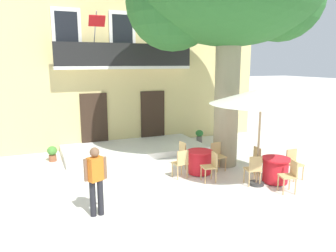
{
  "coord_description": "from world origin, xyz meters",
  "views": [
    {
      "loc": [
        -3.07,
        -8.37,
        3.56
      ],
      "look_at": [
        1.36,
        2.06,
        1.3
      ],
      "focal_mm": 34.37,
      "sensor_mm": 36.0,
      "label": 1
    }
  ],
  "objects_px": {
    "cafe_table_near_tree": "(200,162)",
    "pedestrian_near_entrance": "(96,178)",
    "cafe_chair_near_tree_2": "(217,154)",
    "cafe_chair_middle_1": "(260,159)",
    "cafe_table_middle": "(275,170)",
    "cafe_chair_middle_2": "(254,168)",
    "cafe_chair_middle_0": "(293,162)",
    "ground_planter_right": "(199,136)",
    "cafe_chair_near_tree_1": "(211,165)",
    "cafe_chair_middle_3": "(290,174)",
    "cafe_chair_near_tree_3": "(185,153)",
    "cafe_chair_near_tree_0": "(181,162)",
    "ground_planter_left": "(52,153)",
    "cafe_umbrella": "(261,97)"
  },
  "relations": [
    {
      "from": "cafe_table_middle",
      "to": "cafe_chair_near_tree_2",
      "type": "bearing_deg",
      "value": 119.42
    },
    {
      "from": "cafe_chair_middle_1",
      "to": "cafe_chair_middle_3",
      "type": "relative_size",
      "value": 1.0
    },
    {
      "from": "cafe_chair_middle_2",
      "to": "cafe_chair_near_tree_0",
      "type": "bearing_deg",
      "value": 141.24
    },
    {
      "from": "cafe_chair_near_tree_2",
      "to": "cafe_chair_middle_1",
      "type": "height_order",
      "value": "same"
    },
    {
      "from": "cafe_chair_near_tree_1",
      "to": "cafe_table_middle",
      "type": "relative_size",
      "value": 1.05
    },
    {
      "from": "cafe_chair_middle_0",
      "to": "ground_planter_left",
      "type": "bearing_deg",
      "value": 144.64
    },
    {
      "from": "cafe_table_near_tree",
      "to": "ground_planter_left",
      "type": "height_order",
      "value": "cafe_table_near_tree"
    },
    {
      "from": "cafe_chair_near_tree_2",
      "to": "cafe_umbrella",
      "type": "distance_m",
      "value": 2.68
    },
    {
      "from": "cafe_chair_near_tree_1",
      "to": "pedestrian_near_entrance",
      "type": "distance_m",
      "value": 3.71
    },
    {
      "from": "cafe_chair_near_tree_3",
      "to": "cafe_chair_middle_3",
      "type": "height_order",
      "value": "same"
    },
    {
      "from": "cafe_chair_middle_1",
      "to": "cafe_chair_middle_3",
      "type": "height_order",
      "value": "same"
    },
    {
      "from": "cafe_chair_near_tree_0",
      "to": "cafe_table_middle",
      "type": "relative_size",
      "value": 1.05
    },
    {
      "from": "cafe_chair_near_tree_0",
      "to": "pedestrian_near_entrance",
      "type": "distance_m",
      "value": 3.25
    },
    {
      "from": "cafe_chair_middle_1",
      "to": "ground_planter_right",
      "type": "bearing_deg",
      "value": 87.75
    },
    {
      "from": "cafe_chair_near_tree_1",
      "to": "cafe_chair_middle_2",
      "type": "relative_size",
      "value": 1.0
    },
    {
      "from": "pedestrian_near_entrance",
      "to": "cafe_chair_near_tree_3",
      "type": "bearing_deg",
      "value": 34.22
    },
    {
      "from": "pedestrian_near_entrance",
      "to": "cafe_chair_near_tree_1",
      "type": "bearing_deg",
      "value": 13.37
    },
    {
      "from": "cafe_chair_near_tree_3",
      "to": "ground_planter_left",
      "type": "bearing_deg",
      "value": 148.28
    },
    {
      "from": "cafe_chair_near_tree_2",
      "to": "ground_planter_right",
      "type": "xyz_separation_m",
      "value": [
        1.15,
        3.37,
        -0.19
      ]
    },
    {
      "from": "cafe_chair_near_tree_0",
      "to": "cafe_chair_near_tree_3",
      "type": "relative_size",
      "value": 1.0
    },
    {
      "from": "cafe_chair_middle_0",
      "to": "cafe_chair_middle_3",
      "type": "relative_size",
      "value": 1.0
    },
    {
      "from": "cafe_chair_near_tree_1",
      "to": "cafe_chair_middle_0",
      "type": "height_order",
      "value": "same"
    },
    {
      "from": "cafe_chair_near_tree_0",
      "to": "cafe_chair_middle_2",
      "type": "xyz_separation_m",
      "value": [
        1.7,
        -1.36,
        0.0
      ]
    },
    {
      "from": "cafe_chair_middle_0",
      "to": "ground_planter_right",
      "type": "distance_m",
      "value": 5.05
    },
    {
      "from": "cafe_chair_middle_2",
      "to": "ground_planter_right",
      "type": "xyz_separation_m",
      "value": [
        0.94,
        5.01,
        -0.19
      ]
    },
    {
      "from": "cafe_chair_near_tree_1",
      "to": "cafe_chair_middle_3",
      "type": "distance_m",
      "value": 2.23
    },
    {
      "from": "cafe_chair_near_tree_3",
      "to": "cafe_table_middle",
      "type": "bearing_deg",
      "value": -50.89
    },
    {
      "from": "cafe_table_near_tree",
      "to": "pedestrian_near_entrance",
      "type": "distance_m",
      "value": 3.99
    },
    {
      "from": "cafe_chair_near_tree_3",
      "to": "ground_planter_right",
      "type": "distance_m",
      "value": 3.46
    },
    {
      "from": "cafe_chair_middle_3",
      "to": "cafe_chair_near_tree_1",
      "type": "bearing_deg",
      "value": 135.43
    },
    {
      "from": "cafe_chair_near_tree_3",
      "to": "cafe_chair_middle_3",
      "type": "xyz_separation_m",
      "value": [
        1.73,
        -3.05,
        0.0
      ]
    },
    {
      "from": "cafe_chair_near_tree_1",
      "to": "cafe_chair_middle_3",
      "type": "relative_size",
      "value": 1.0
    },
    {
      "from": "cafe_table_near_tree",
      "to": "cafe_chair_near_tree_2",
      "type": "height_order",
      "value": "cafe_chair_near_tree_2"
    },
    {
      "from": "cafe_chair_middle_1",
      "to": "cafe_chair_middle_3",
      "type": "bearing_deg",
      "value": -96.22
    },
    {
      "from": "cafe_chair_near_tree_2",
      "to": "cafe_chair_middle_3",
      "type": "distance_m",
      "value": 2.58
    },
    {
      "from": "cafe_chair_near_tree_0",
      "to": "pedestrian_near_entrance",
      "type": "bearing_deg",
      "value": -153.07
    },
    {
      "from": "cafe_chair_near_tree_1",
      "to": "ground_planter_left",
      "type": "distance_m",
      "value": 5.89
    },
    {
      "from": "cafe_table_near_tree",
      "to": "cafe_chair_near_tree_2",
      "type": "relative_size",
      "value": 0.95
    },
    {
      "from": "cafe_chair_middle_2",
      "to": "cafe_chair_near_tree_3",
      "type": "bearing_deg",
      "value": 116.71
    },
    {
      "from": "cafe_chair_near_tree_2",
      "to": "cafe_chair_middle_3",
      "type": "relative_size",
      "value": 1.0
    },
    {
      "from": "cafe_table_near_tree",
      "to": "cafe_chair_middle_3",
      "type": "height_order",
      "value": "cafe_chair_middle_3"
    },
    {
      "from": "cafe_chair_middle_0",
      "to": "ground_planter_left",
      "type": "height_order",
      "value": "cafe_chair_middle_0"
    },
    {
      "from": "cafe_chair_near_tree_1",
      "to": "ground_planter_left",
      "type": "bearing_deg",
      "value": 136.61
    },
    {
      "from": "cafe_table_middle",
      "to": "cafe_chair_middle_2",
      "type": "xyz_separation_m",
      "value": [
        -0.75,
        0.07,
        0.14
      ]
    },
    {
      "from": "cafe_chair_near_tree_0",
      "to": "ground_planter_right",
      "type": "distance_m",
      "value": 4.5
    },
    {
      "from": "cafe_chair_near_tree_2",
      "to": "cafe_table_middle",
      "type": "bearing_deg",
      "value": -60.58
    },
    {
      "from": "cafe_chair_near_tree_0",
      "to": "cafe_table_middle",
      "type": "height_order",
      "value": "cafe_chair_near_tree_0"
    },
    {
      "from": "cafe_chair_middle_1",
      "to": "ground_planter_left",
      "type": "bearing_deg",
      "value": 145.69
    },
    {
      "from": "pedestrian_near_entrance",
      "to": "cafe_chair_middle_3",
      "type": "bearing_deg",
      "value": -7.82
    },
    {
      "from": "cafe_chair_near_tree_3",
      "to": "pedestrian_near_entrance",
      "type": "xyz_separation_m",
      "value": [
        -3.44,
        -2.34,
        0.41
      ]
    }
  ]
}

